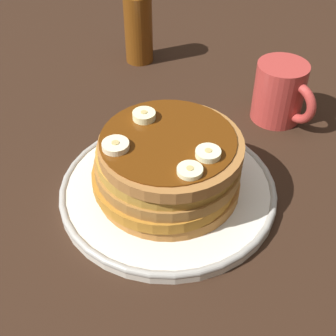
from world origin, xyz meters
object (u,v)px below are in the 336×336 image
Objects in this scene: banana_slice_1 at (145,116)px; banana_slice_2 at (208,154)px; plate at (168,189)px; banana_slice_0 at (116,146)px; banana_slice_3 at (190,171)px; pancake_stack at (169,164)px; coffee_mug at (281,92)px; syrup_bottle at (138,24)px.

banana_slice_1 is 0.98× the size of banana_slice_2.
banana_slice_0 reaches higher than plate.
banana_slice_0 reaches higher than banana_slice_3.
pancake_stack is 6.10cm from banana_slice_1.
banana_slice_0 is 27.49cm from coffee_mug.
banana_slice_0 is 0.21× the size of syrup_bottle.
pancake_stack is 21.96cm from coffee_mug.
banana_slice_3 is at bearing -15.38° from plate.
syrup_bottle reaches higher than banana_slice_2.
pancake_stack is 6.69× the size of banana_slice_1.
banana_slice_0 is at bearing -110.79° from pancake_stack.
pancake_stack is at bearing 69.21° from banana_slice_0.
syrup_bottle is (-28.82, 15.62, 5.59)cm from plate.
banana_slice_1 is 22.20cm from coffee_mug.
plate is 8.83× the size of banana_slice_0.
banana_slice_1 is (-2.52, 5.43, 0.08)cm from banana_slice_0.
coffee_mug is (-1.04, 27.12, -4.39)cm from banana_slice_0.
pancake_stack is 6.57× the size of banana_slice_2.
banana_slice_3 is at bearing -74.52° from banana_slice_2.
banana_slice_1 reaches higher than coffee_mug.
banana_slice_0 is 1.11× the size of banana_slice_3.
plate is at bearing 69.89° from banana_slice_0.
pancake_stack is 6.05× the size of banana_slice_0.
pancake_stack is at bearing -0.57° from banana_slice_1.
banana_slice_2 is 0.19× the size of syrup_bottle.
banana_slice_1 reaches higher than plate.
banana_slice_2 is 36.51cm from syrup_bottle.
coffee_mug is at bearing 86.10° from banana_slice_1.
banana_slice_1 is at bearing 170.87° from banana_slice_3.
plate is at bearing -0.97° from banana_slice_1.
banana_slice_1 reaches higher than pancake_stack.
banana_slice_2 is (9.25, 1.45, -0.09)cm from banana_slice_1.
plate is 2.50× the size of coffee_mug.
banana_slice_2 is 3.19cm from banana_slice_3.
pancake_stack is 32.88cm from syrup_bottle.
banana_slice_0 reaches higher than pancake_stack.
plate is 9.38cm from banana_slice_2.
banana_slice_1 reaches higher than banana_slice_3.
plate is at bearing -162.24° from banana_slice_2.
pancake_stack is 6.32cm from banana_slice_2.
banana_slice_1 is (-4.56, 0.05, 4.05)cm from pancake_stack.
coffee_mug reaches higher than plate.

